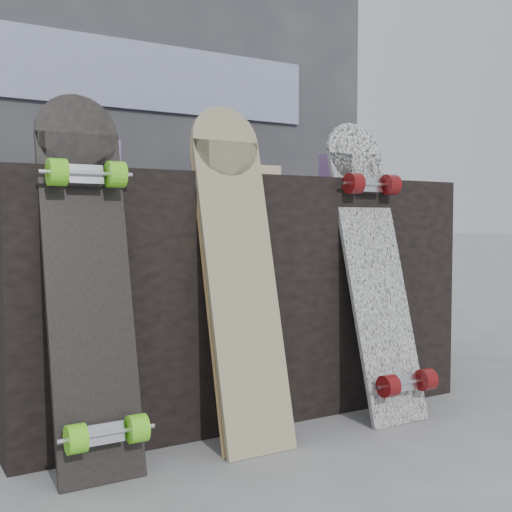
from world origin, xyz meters
TOP-DOWN VIEW (x-y plane):
  - ground at (0.00, 0.00)m, footprint 60.00×60.00m
  - vendor_table at (0.00, 0.50)m, footprint 1.60×0.60m
  - booth at (0.00, 1.35)m, footprint 2.40×0.22m
  - merch_box_purple at (-0.51, 0.46)m, footprint 0.18×0.12m
  - merch_box_small at (0.53, 0.52)m, footprint 0.14×0.14m
  - merch_box_flat at (0.12, 0.56)m, footprint 0.22×0.10m
  - longboard_geisha at (-0.15, 0.16)m, footprint 0.22×0.24m
  - longboard_celtic at (-0.16, 0.14)m, footprint 0.22×0.26m
  - longboard_cascadia at (0.37, 0.14)m, footprint 0.23×0.34m
  - skateboard_dark at (-0.60, 0.14)m, footprint 0.22×0.30m

SIDE VIEW (x-z plane):
  - ground at x=0.00m, z-range 0.00..0.00m
  - vendor_table at x=0.00m, z-range 0.00..0.80m
  - skateboard_dark at x=-0.60m, z-range 0.01..1.01m
  - longboard_cascadia at x=0.37m, z-range 0.01..1.02m
  - longboard_geisha at x=-0.15m, z-range 0.03..1.01m
  - longboard_celtic at x=-0.16m, z-range 0.03..1.04m
  - merch_box_flat at x=0.12m, z-range 0.80..0.86m
  - merch_box_purple at x=-0.51m, z-range 0.80..0.90m
  - merch_box_small at x=0.53m, z-range 0.80..0.92m
  - booth at x=0.00m, z-range 0.00..2.20m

